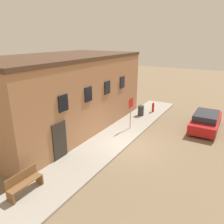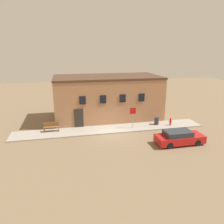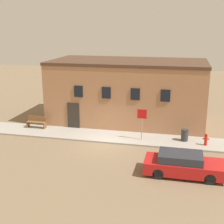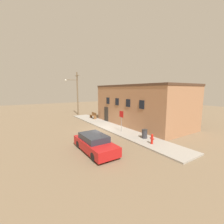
# 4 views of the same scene
# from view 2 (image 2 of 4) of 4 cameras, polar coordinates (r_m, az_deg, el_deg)

# --- Properties ---
(ground_plane) EXTENTS (80.00, 80.00, 0.00)m
(ground_plane) POSITION_cam_2_polar(r_m,az_deg,el_deg) (22.79, 0.30, -5.75)
(ground_plane) COLOR #7A664C
(sidewalk) EXTENTS (20.72, 2.59, 0.12)m
(sidewalk) POSITION_cam_2_polar(r_m,az_deg,el_deg) (23.95, -0.38, -4.49)
(sidewalk) COLOR #9E998E
(sidewalk) RESTS_ON ground
(brick_building) EXTENTS (12.96, 6.45, 5.32)m
(brick_building) POSITION_cam_2_polar(r_m,az_deg,el_deg) (27.52, -1.24, 3.88)
(brick_building) COLOR #A87551
(brick_building) RESTS_ON ground
(fire_hydrant) EXTENTS (0.42, 0.20, 0.86)m
(fire_hydrant) POSITION_cam_2_polar(r_m,az_deg,el_deg) (25.75, 15.01, -2.41)
(fire_hydrant) COLOR red
(fire_hydrant) RESTS_ON sidewalk
(stop_sign) EXTENTS (0.67, 0.06, 2.28)m
(stop_sign) POSITION_cam_2_polar(r_m,az_deg,el_deg) (23.79, 5.44, -0.49)
(stop_sign) COLOR gray
(stop_sign) RESTS_ON sidewalk
(bench) EXTENTS (1.56, 0.44, 0.95)m
(bench) POSITION_cam_2_polar(r_m,az_deg,el_deg) (23.91, -15.55, -3.79)
(bench) COLOR brown
(bench) RESTS_ON sidewalk
(trash_bin) EXTENTS (0.53, 0.53, 0.85)m
(trash_bin) POSITION_cam_2_polar(r_m,az_deg,el_deg) (25.63, 11.56, -2.27)
(trash_bin) COLOR #333338
(trash_bin) RESTS_ON sidewalk
(parked_car) EXTENTS (4.41, 1.79, 1.30)m
(parked_car) POSITION_cam_2_polar(r_m,az_deg,el_deg) (21.21, 17.13, -6.36)
(parked_car) COLOR black
(parked_car) RESTS_ON ground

